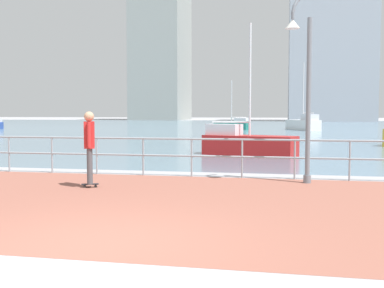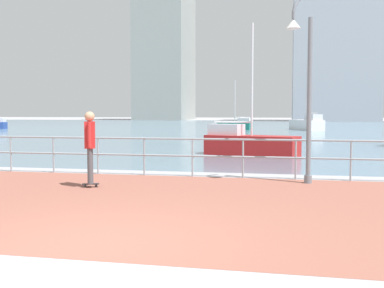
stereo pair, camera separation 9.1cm
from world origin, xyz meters
The scene contains 11 objects.
ground centered at (0.00, 40.00, 0.00)m, with size 220.00×220.00×0.00m, color #9E9EA3.
brick_paving centered at (0.00, 3.05, 0.00)m, with size 28.00×7.46×0.01m, color #935647.
harbor_water centered at (0.00, 51.78, 0.00)m, with size 180.00×88.00×0.00m, color slate.
waterfront_railing centered at (0.00, 6.78, 0.75)m, with size 25.25×0.06×1.08m.
lamppost centered at (2.96, 6.07, 2.61)m, with size 0.70×0.62×4.72m.
skateboarder centered at (-2.02, 4.48, 1.09)m, with size 0.41×0.54×1.81m.
sailboat_teal centered at (4.52, 41.80, 0.64)m, with size 3.37×4.96×6.72m.
sailboat_blue centered at (1.00, 13.52, 0.52)m, with size 4.04×2.35×5.42m.
sailboat_red centered at (-2.59, 41.90, 0.48)m, with size 3.75×2.10×5.03m.
tower_brick centered at (11.60, 92.14, 15.09)m, with size 16.07×16.14×31.85m.
tower_beige centered at (-25.70, 100.68, 15.01)m, with size 11.40×16.01×31.68m.
Camera 2 is at (2.56, -5.81, 1.79)m, focal length 43.52 mm.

